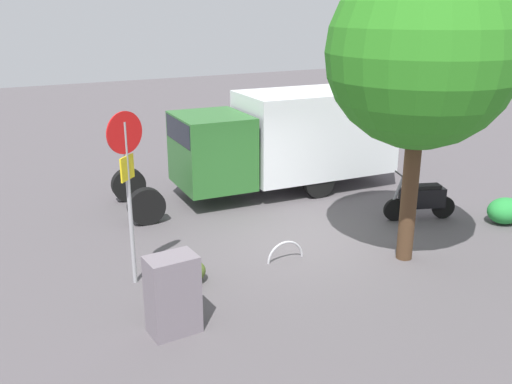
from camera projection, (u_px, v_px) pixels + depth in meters
The scene contains 9 objects.
ground_plane at pixel (302, 241), 12.66m from camera, with size 60.00×60.00×0.00m, color #524D50.
box_truck_near at pixel (284, 137), 15.68m from camera, with size 7.89×2.58×2.78m.
motorcycle at pixel (421, 199), 13.81m from camera, with size 1.74×0.81×1.20m.
stop_sign at pixel (127, 172), 10.09m from camera, with size 0.71×0.33×3.30m.
street_tree at pixel (422, 54), 10.52m from camera, with size 3.63×3.63×6.01m.
utility_cabinet at pixel (173, 295), 8.96m from camera, with size 0.79×0.53×1.32m, color slate.
bike_rack_hoop at pixel (285, 260), 11.73m from camera, with size 0.85×0.85×0.05m, color #B7B7BC.
shrub_near_sign at pixel (189, 272), 10.70m from camera, with size 0.66×0.54×0.45m, color #475B23.
shrub_mid_verge at pixel (505, 211), 13.63m from camera, with size 0.92×0.76×0.63m, color #278B3A.
Camera 1 is at (6.39, 9.83, 5.03)m, focal length 39.61 mm.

